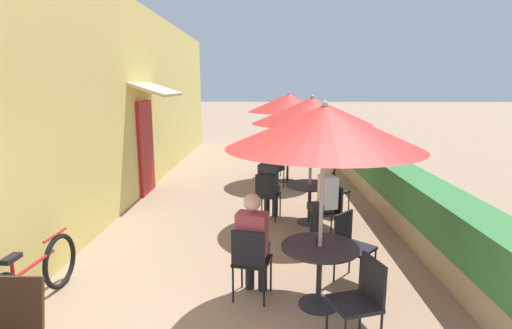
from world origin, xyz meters
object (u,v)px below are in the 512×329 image
at_px(patio_table_near, 320,261).
at_px(cafe_chair_far_back, 277,167).
at_px(cafe_chair_near_left, 251,258).
at_px(cafe_chair_far_right, 269,157).
at_px(cafe_chair_far_left, 317,161).
at_px(cafe_chair_near_back, 350,241).
at_px(cafe_chair_near_right, 362,296).
at_px(coffee_cup_near, 319,240).
at_px(patio_umbrella_far, 289,103).
at_px(coffee_cup_mid, 317,182).
at_px(patio_umbrella_mid, 312,111).
at_px(coffee_cup_far, 284,154).
at_px(seated_patron_mid_left, 269,182).
at_px(patio_umbrella_near, 324,127).
at_px(bicycle_leaning, 33,281).
at_px(seated_patron_mid_right, 324,198).
at_px(cafe_chair_mid_back, 333,187).
at_px(cafe_chair_mid_left, 267,193).
at_px(seated_patron_near_left, 253,240).
at_px(patio_table_far, 288,161).
at_px(cafe_chair_mid_right, 330,207).

xyz_separation_m(patio_table_near, cafe_chair_far_back, (-0.33, 5.21, -0.02)).
height_order(cafe_chair_near_left, cafe_chair_far_right, same).
bearing_deg(cafe_chair_far_right, cafe_chair_far_left, 35.71).
height_order(patio_table_near, cafe_chair_near_back, cafe_chair_near_back).
relative_size(cafe_chair_near_right, coffee_cup_near, 9.67).
xyz_separation_m(patio_table_near, coffee_cup_near, (-0.00, 0.06, 0.22)).
bearing_deg(patio_umbrella_far, cafe_chair_near_left, -97.21).
distance_m(cafe_chair_near_left, coffee_cup_mid, 2.87).
bearing_deg(patio_umbrella_mid, coffee_cup_far, 96.11).
xyz_separation_m(patio_umbrella_mid, seated_patron_mid_left, (-0.72, 0.25, -1.32)).
xyz_separation_m(coffee_cup_mid, coffee_cup_far, (-0.44, 3.03, 0.00)).
bearing_deg(cafe_chair_near_left, coffee_cup_near, 10.43).
xyz_separation_m(patio_umbrella_near, patio_umbrella_mid, (0.19, 2.76, 0.00)).
height_order(cafe_chair_far_back, coffee_cup_far, cafe_chair_far_back).
xyz_separation_m(patio_umbrella_near, cafe_chair_far_right, (-0.49, 6.54, -1.49)).
bearing_deg(bicycle_leaning, cafe_chair_far_left, 61.00).
relative_size(patio_table_near, patio_umbrella_mid, 0.37).
height_order(patio_umbrella_near, cafe_chair_near_right, patio_umbrella_near).
relative_size(cafe_chair_near_left, patio_umbrella_mid, 0.38).
relative_size(cafe_chair_near_right, coffee_cup_mid, 9.67).
height_order(seated_patron_mid_right, coffee_cup_mid, seated_patron_mid_right).
distance_m(patio_umbrella_near, cafe_chair_far_left, 6.24).
distance_m(cafe_chair_mid_back, cafe_chair_far_left, 2.68).
distance_m(coffee_cup_mid, cafe_chair_far_right, 3.88).
bearing_deg(coffee_cup_mid, cafe_chair_mid_left, 169.99).
distance_m(seated_patron_near_left, seated_patron_mid_left, 2.81).
height_order(cafe_chair_near_left, coffee_cup_far, cafe_chair_near_left).
bearing_deg(patio_umbrella_near, cafe_chair_near_right, -67.24).
relative_size(seated_patron_mid_left, patio_umbrella_far, 0.55).
bearing_deg(cafe_chair_far_left, seated_patron_mid_left, 65.78).
xyz_separation_m(cafe_chair_mid_back, cafe_chair_far_right, (-1.19, 3.20, 0.00)).
bearing_deg(patio_table_far, cafe_chair_far_left, 7.10).
bearing_deg(cafe_chair_near_back, cafe_chair_far_back, -127.30).
xyz_separation_m(cafe_chair_near_right, cafe_chair_mid_right, (0.15, 2.74, 0.00)).
relative_size(seated_patron_near_left, patio_table_far, 1.47).
bearing_deg(cafe_chair_near_left, patio_umbrella_mid, 83.18).
xyz_separation_m(patio_umbrella_far, cafe_chair_far_back, (-0.30, -0.71, -1.49)).
distance_m(seated_patron_near_left, cafe_chair_mid_back, 3.45).
relative_size(cafe_chair_near_left, patio_umbrella_far, 0.38).
xyz_separation_m(cafe_chair_far_left, bicycle_leaning, (-3.86, -6.19, -0.17)).
height_order(cafe_chair_near_back, coffee_cup_mid, cafe_chair_near_back).
xyz_separation_m(seated_patron_near_left, coffee_cup_far, (0.61, 5.57, 0.07)).
height_order(cafe_chair_near_right, cafe_chair_mid_left, same).
distance_m(cafe_chair_mid_right, patio_umbrella_far, 4.19).
bearing_deg(cafe_chair_far_left, patio_umbrella_far, 5.71).
relative_size(cafe_chair_near_left, seated_patron_mid_left, 0.70).
bearing_deg(patio_table_near, seated_patron_mid_right, 80.48).
bearing_deg(seated_patron_near_left, cafe_chair_near_right, -28.52).
bearing_deg(cafe_chair_far_back, cafe_chair_near_back, -141.64).
xyz_separation_m(cafe_chair_near_left, coffee_cup_far, (0.63, 5.68, 0.24)).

